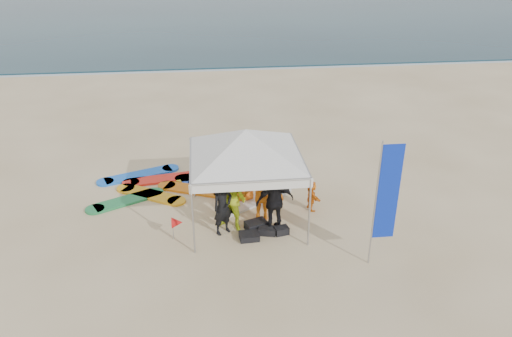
{
  "coord_description": "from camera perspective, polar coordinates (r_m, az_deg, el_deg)",
  "views": [
    {
      "loc": [
        -0.34,
        -9.81,
        7.3
      ],
      "look_at": [
        1.08,
        2.6,
        1.2
      ],
      "focal_mm": 35.0,
      "sensor_mm": 36.0,
      "label": 1
    }
  ],
  "objects": [
    {
      "name": "person_orange_a",
      "position": [
        13.41,
        0.69,
        -2.46
      ],
      "size": [
        1.25,
        0.82,
        1.81
      ],
      "primitive_type": "imported",
      "rotation": [
        0.0,
        0.0,
        3.01
      ],
      "color": "#CA5D12",
      "rests_on": "ground"
    },
    {
      "name": "person_black_a",
      "position": [
        12.91,
        -3.83,
        -4.4
      ],
      "size": [
        0.67,
        0.61,
        1.55
      ],
      "primitive_type": "imported",
      "rotation": [
        0.0,
        0.0,
        0.55
      ],
      "color": "black",
      "rests_on": "ground"
    },
    {
      "name": "person_black_b",
      "position": [
        12.95,
        2.17,
        -3.74
      ],
      "size": [
        1.09,
        0.62,
        1.75
      ],
      "primitive_type": "imported",
      "rotation": [
        0.0,
        0.0,
        3.34
      ],
      "color": "black",
      "rests_on": "ground"
    },
    {
      "name": "marker_pennant",
      "position": [
        12.91,
        -9.0,
        -6.14
      ],
      "size": [
        0.28,
        0.28,
        0.64
      ],
      "color": "#A5A5A8",
      "rests_on": "ground"
    },
    {
      "name": "person_orange_b",
      "position": [
        14.35,
        -1.69,
        -0.26
      ],
      "size": [
        0.96,
        0.65,
        1.89
      ],
      "primitive_type": "imported",
      "rotation": [
        0.0,
        0.0,
        3.2
      ],
      "color": "orange",
      "rests_on": "ground"
    },
    {
      "name": "canopy_tent",
      "position": [
        12.67,
        -1.19,
        4.44
      ],
      "size": [
        4.02,
        4.02,
        3.03
      ],
      "color": "#A5A5A8",
      "rests_on": "ground"
    },
    {
      "name": "person_seated",
      "position": [
        14.16,
        6.36,
        -3.11
      ],
      "size": [
        0.36,
        0.85,
        0.88
      ],
      "primitive_type": "imported",
      "rotation": [
        0.0,
        0.0,
        1.7
      ],
      "color": "orange",
      "rests_on": "ground"
    },
    {
      "name": "person_yellow",
      "position": [
        13.01,
        -2.84,
        -3.61
      ],
      "size": [
        1.07,
        1.01,
        1.75
      ],
      "primitive_type": "imported",
      "rotation": [
        0.0,
        0.0,
        -0.55
      ],
      "color": "#B6CC1C",
      "rests_on": "ground"
    },
    {
      "name": "surfboard_spread",
      "position": [
        15.61,
        -8.24,
        -2.01
      ],
      "size": [
        5.75,
        3.47,
        0.07
      ],
      "color": "blue",
      "rests_on": "ground"
    },
    {
      "name": "gear_pile",
      "position": [
        13.2,
        0.52,
        -7.04
      ],
      "size": [
        1.33,
        0.95,
        0.22
      ],
      "color": "black",
      "rests_on": "ground"
    },
    {
      "name": "feather_flag",
      "position": [
        11.59,
        14.69,
        -2.86
      ],
      "size": [
        0.54,
        0.04,
        3.18
      ],
      "color": "#A5A5A8",
      "rests_on": "ground"
    },
    {
      "name": "shoreline_foam",
      "position": [
        28.95,
        -5.75,
        11.29
      ],
      "size": [
        160.0,
        1.2,
        0.01
      ],
      "primitive_type": "cube",
      "color": "silver",
      "rests_on": "ground"
    },
    {
      "name": "ground",
      "position": [
        12.23,
        -3.72,
        -10.67
      ],
      "size": [
        120.0,
        120.0,
        0.0
      ],
      "primitive_type": "plane",
      "color": "beige",
      "rests_on": "ground"
    }
  ]
}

